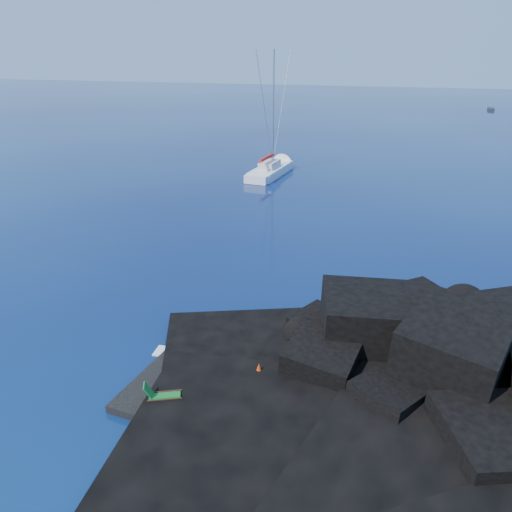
{
  "coord_description": "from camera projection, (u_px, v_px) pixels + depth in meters",
  "views": [
    {
      "loc": [
        10.75,
        -16.01,
        13.89
      ],
      "look_at": [
        2.33,
        11.35,
        2.0
      ],
      "focal_mm": 35.0,
      "sensor_mm": 36.0,
      "label": 1
    }
  ],
  "objects": [
    {
      "name": "towel",
      "position": [
        272.0,
        393.0,
        21.18
      ],
      "size": [
        2.2,
        1.58,
        0.05
      ],
      "primitive_type": "cube",
      "rotation": [
        0.0,
        0.0,
        0.35
      ],
      "color": "white",
      "rests_on": "beach"
    },
    {
      "name": "ground",
      "position": [
        132.0,
        384.0,
        22.38
      ],
      "size": [
        400.0,
        400.0,
        0.0
      ],
      "primitive_type": "plane",
      "color": "#030432",
      "rests_on": "ground"
    },
    {
      "name": "beach",
      "position": [
        230.0,
        396.0,
        21.6
      ],
      "size": [
        9.08,
        6.86,
        0.7
      ],
      "primitive_type": "cube",
      "rotation": [
        0.0,
        0.0,
        -0.1
      ],
      "color": "black",
      "rests_on": "ground"
    },
    {
      "name": "distant_boat_a",
      "position": [
        491.0,
        110.0,
        122.87
      ],
      "size": [
        1.41,
        4.22,
        0.56
      ],
      "primitive_type": "cube",
      "rotation": [
        0.0,
        0.0,
        -0.03
      ],
      "color": "#26262B",
      "rests_on": "ground"
    },
    {
      "name": "marker_cone",
      "position": [
        259.0,
        369.0,
        22.27
      ],
      "size": [
        0.53,
        0.53,
        0.63
      ],
      "primitive_type": "cone",
      "rotation": [
        0.0,
        0.0,
        0.37
      ],
      "color": "red",
      "rests_on": "beach"
    },
    {
      "name": "sunbather",
      "position": [
        272.0,
        390.0,
        21.13
      ],
      "size": [
        1.64,
        0.92,
        0.21
      ],
      "primitive_type": null,
      "rotation": [
        0.0,
        0.0,
        0.35
      ],
      "color": "tan",
      "rests_on": "towel"
    },
    {
      "name": "sailboat",
      "position": [
        271.0,
        175.0,
        59.7
      ],
      "size": [
        3.87,
        13.54,
        14.0
      ],
      "primitive_type": null,
      "rotation": [
        0.0,
        0.0,
        -0.08
      ],
      "color": "white",
      "rests_on": "ground"
    },
    {
      "name": "deck_chair",
      "position": [
        164.0,
        392.0,
        20.52
      ],
      "size": [
        1.6,
        1.2,
        1.01
      ],
      "primitive_type": null,
      "rotation": [
        0.0,
        0.0,
        0.44
      ],
      "color": "#176B26",
      "rests_on": "beach"
    },
    {
      "name": "headland",
      "position": [
        435.0,
        398.0,
        21.49
      ],
      "size": [
        24.0,
        24.0,
        3.6
      ],
      "primitive_type": null,
      "color": "black",
      "rests_on": "ground"
    },
    {
      "name": "surf_foam",
      "position": [
        269.0,
        344.0,
        25.43
      ],
      "size": [
        10.0,
        8.0,
        0.06
      ],
      "primitive_type": null,
      "color": "white",
      "rests_on": "ground"
    }
  ]
}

